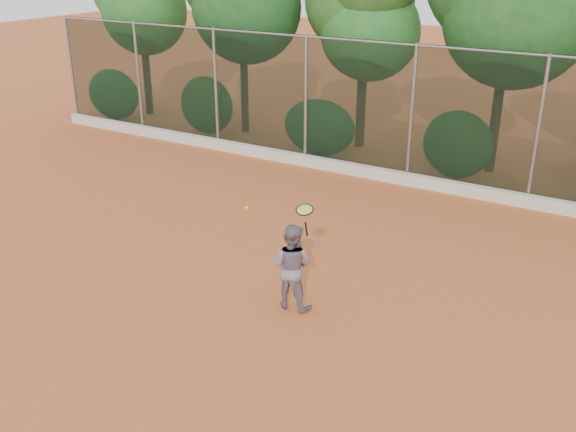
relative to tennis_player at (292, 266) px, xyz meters
The scene contains 6 objects.
ground 0.95m from the tennis_player, 159.42° to the right, with size 80.00×80.00×0.00m, color #BF5B2D.
concrete_curb 6.67m from the tennis_player, 94.71° to the left, with size 24.00×0.20×0.30m, color beige.
tennis_player is the anchor object (origin of this frame).
chainlink_fence 6.91m from the tennis_player, 94.58° to the left, with size 24.09×0.09×3.50m.
tennis_racket 1.19m from the tennis_player, 29.44° to the right, with size 0.33×0.33×0.55m.
tennis_ball_in_flight 1.45m from the tennis_player, 158.05° to the left, with size 0.07×0.07×0.07m.
Camera 1 is at (5.30, -7.94, 5.70)m, focal length 40.00 mm.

